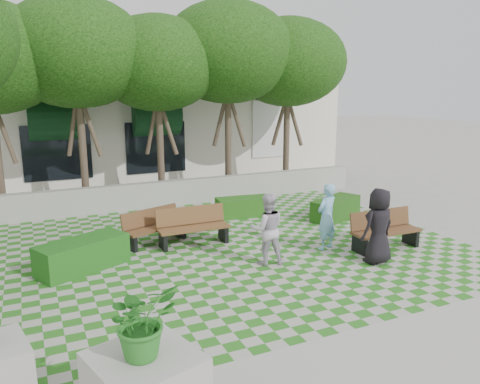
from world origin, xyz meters
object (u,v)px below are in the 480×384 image
person_dark (379,226)px  hedge_east (336,208)px  person_white (267,229)px  planter_front (145,380)px  hedge_midright (244,207)px  bench_east (384,231)px  person_blue (327,217)px  hedge_west (83,255)px  bench_mid (193,227)px  bench_west (154,227)px

person_dark → hedge_east: bearing=-118.2°
person_white → planter_front: bearing=62.4°
hedge_midright → person_white: 4.31m
hedge_east → planter_front: planter_front is taller
bench_east → person_blue: (-1.43, 0.59, 0.39)m
hedge_west → person_white: size_ratio=1.19×
person_blue → person_white: (-1.90, -0.27, -0.01)m
hedge_midright → person_white: person_white is taller
hedge_midright → person_blue: (0.59, -3.79, 0.56)m
bench_east → hedge_east: (0.54, 2.87, -0.15)m
bench_east → person_dark: bearing=-138.9°
hedge_east → hedge_west: 8.00m
person_white → hedge_west: bearing=-5.7°
person_blue → hedge_east: bearing=-148.5°
hedge_midright → planter_front: size_ratio=0.88×
bench_mid → hedge_east: 5.03m
person_white → hedge_midright: bearing=-93.7°
bench_east → bench_west: (-5.39, 2.94, -0.03)m
person_white → bench_west: bearing=-37.8°
bench_mid → person_white: 2.42m
bench_mid → person_blue: size_ratio=1.10×
hedge_midright → person_blue: 3.88m
person_dark → person_white: person_dark is taller
bench_east → person_white: (-3.33, 0.32, 0.39)m
bench_mid → person_dark: size_ratio=1.04×
person_blue → person_white: person_blue is taller
bench_west → person_blue: size_ratio=1.07×
hedge_west → bench_west: bearing=30.2°
hedge_west → person_dark: person_dark is taller
bench_west → person_white: (2.06, -2.63, 0.42)m
bench_west → hedge_east: (5.93, -0.08, -0.12)m
bench_east → planter_front: 8.47m
planter_front → person_blue: (5.92, 4.78, 0.05)m
planter_front → person_white: (4.02, 4.51, 0.05)m
bench_mid → hedge_west: bench_mid is taller
hedge_west → planter_front: bearing=-89.6°
bench_mid → person_dark: (3.58, -3.16, 0.44)m
hedge_midright → person_blue: person_blue is taller
bench_mid → person_blue: bearing=-30.3°
hedge_east → hedge_west: (-7.93, -1.09, 0.03)m
bench_west → planter_front: planter_front is taller
bench_west → person_dark: size_ratio=1.02×
planter_front → person_blue: size_ratio=1.16×
bench_mid → bench_west: (-0.92, 0.53, -0.03)m
bench_east → hedge_midright: size_ratio=1.07×
hedge_midright → person_dark: size_ratio=0.97×
hedge_midright → hedge_west: size_ratio=0.86×
bench_east → person_blue: size_ratio=1.09×
person_blue → person_dark: size_ratio=0.95×
bench_mid → hedge_east: bench_mid is taller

